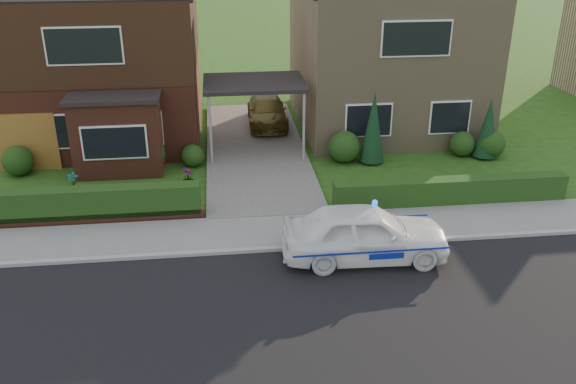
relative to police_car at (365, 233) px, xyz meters
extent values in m
plane|color=#1F4713|center=(-2.32, -2.40, -0.75)|extent=(120.00, 120.00, 0.00)
cube|color=black|center=(-2.32, -2.40, -0.75)|extent=(60.00, 6.00, 0.02)
cube|color=#9E9993|center=(-2.32, 0.65, -0.69)|extent=(60.00, 0.16, 0.12)
cube|color=slate|center=(-2.32, 1.70, -0.70)|extent=(60.00, 2.00, 0.10)
cube|color=#666059|center=(-2.32, 8.60, -0.69)|extent=(3.80, 12.00, 0.12)
cube|color=brown|center=(-8.12, 11.60, 2.15)|extent=(7.20, 8.00, 5.80)
cube|color=white|center=(-9.71, 7.58, 0.65)|extent=(1.80, 0.08, 1.30)
cube|color=white|center=(-6.54, 7.58, 0.65)|extent=(1.60, 0.08, 1.30)
cube|color=white|center=(-8.12, 7.58, 3.65)|extent=(2.60, 0.08, 1.30)
cube|color=black|center=(-8.12, 11.60, 3.60)|extent=(7.26, 8.06, 2.90)
cube|color=brown|center=(-7.26, 6.90, 0.60)|extent=(3.00, 1.40, 2.70)
cube|color=black|center=(-7.26, 6.90, 2.02)|extent=(3.20, 1.60, 0.14)
cube|color=#9B835F|center=(3.48, 11.60, 2.15)|extent=(7.20, 8.00, 5.80)
cube|color=white|center=(1.89, 7.58, 0.65)|extent=(1.80, 0.08, 1.30)
cube|color=white|center=(5.06, 7.58, 0.65)|extent=(1.60, 0.08, 1.30)
cube|color=white|center=(3.48, 7.58, 3.65)|extent=(2.60, 0.08, 1.30)
cube|color=black|center=(-2.32, 8.60, 1.95)|extent=(3.80, 3.00, 0.14)
cylinder|color=gray|center=(-4.02, 7.20, 0.60)|extent=(0.10, 0.10, 2.70)
cylinder|color=gray|center=(-0.62, 7.20, 0.60)|extent=(0.10, 0.10, 2.70)
cube|color=brown|center=(-10.57, 7.56, 0.30)|extent=(2.20, 0.10, 2.10)
cube|color=brown|center=(-8.12, 2.90, -0.57)|extent=(7.70, 0.25, 0.36)
cube|color=#183811|center=(-8.12, 3.05, -0.75)|extent=(7.50, 0.55, 0.90)
cube|color=#183811|center=(3.48, 2.95, -0.75)|extent=(7.50, 0.55, 0.80)
sphere|color=#183811|center=(-10.82, 7.10, -0.21)|extent=(1.08, 1.08, 1.08)
sphere|color=#183811|center=(-6.32, 6.90, -0.09)|extent=(1.32, 1.32, 1.32)
sphere|color=#183811|center=(-4.72, 7.20, -0.33)|extent=(0.84, 0.84, 0.84)
sphere|color=#183811|center=(0.88, 7.00, -0.15)|extent=(1.20, 1.20, 1.20)
sphere|color=#183811|center=(5.48, 7.10, -0.27)|extent=(0.96, 0.96, 0.96)
sphere|color=#183811|center=(6.48, 6.80, -0.21)|extent=(1.08, 1.08, 1.08)
cone|color=black|center=(1.88, 6.80, 0.55)|extent=(0.90, 0.90, 2.60)
cone|color=black|center=(6.28, 6.80, 0.35)|extent=(0.90, 0.90, 2.20)
imported|color=white|center=(0.00, 0.00, 0.00)|extent=(1.94, 4.48, 1.50)
sphere|color=#193FF2|center=(0.22, 0.00, 0.83)|extent=(0.17, 0.17, 0.17)
cube|color=navy|center=(0.00, -0.89, -0.06)|extent=(4.06, 0.02, 0.05)
cube|color=navy|center=(0.00, 0.89, -0.06)|extent=(4.06, 0.01, 0.05)
ellipsoid|color=black|center=(-1.24, -0.10, 0.29)|extent=(0.22, 0.17, 0.21)
sphere|color=white|center=(-1.22, -0.16, 0.28)|extent=(0.11, 0.11, 0.11)
sphere|color=black|center=(-1.22, -0.12, 0.43)|extent=(0.13, 0.13, 0.13)
cone|color=black|center=(-1.26, -0.11, 0.49)|extent=(0.04, 0.04, 0.05)
cone|color=black|center=(-1.17, -0.11, 0.49)|extent=(0.04, 0.04, 0.05)
imported|color=brown|center=(-1.62, 11.54, -0.05)|extent=(1.69, 4.02, 1.16)
imported|color=gray|center=(-8.59, 5.29, -0.41)|extent=(0.39, 0.29, 0.69)
imported|color=gray|center=(-5.12, 3.60, -0.38)|extent=(0.48, 0.43, 0.75)
imported|color=gray|center=(-4.82, 5.10, -0.37)|extent=(0.54, 0.54, 0.76)
camera|label=1|loc=(-3.68, -13.87, 7.66)|focal=38.00mm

